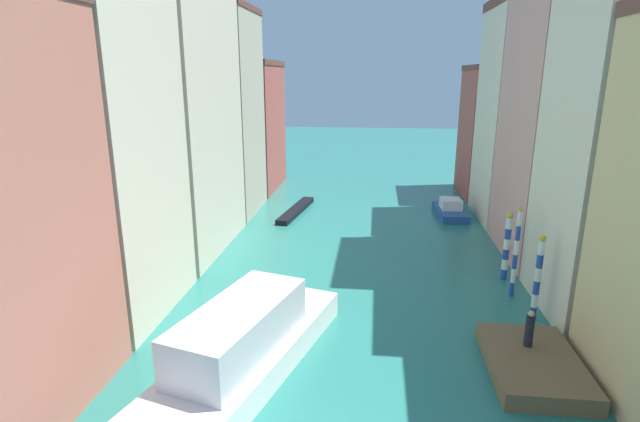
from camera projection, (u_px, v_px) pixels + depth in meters
name	position (u px, v px, depth m)	size (l,w,h in m)	color
ground_plane	(363.00, 231.00, 38.31)	(154.00, 154.00, 0.00)	#28756B
building_left_1	(80.00, 91.00, 22.82)	(7.06, 7.82, 22.12)	beige
building_left_2	(167.00, 97.00, 32.38)	(7.06, 11.01, 20.69)	beige
building_left_3	(215.00, 113.00, 42.00)	(7.06, 7.84, 17.20)	#BCB299
building_left_4	(244.00, 126.00, 51.47)	(7.06, 10.10, 13.16)	#B25147
building_right_1	(635.00, 147.00, 23.27)	(7.06, 7.35, 16.99)	beige
building_right_2	(575.00, 88.00, 30.50)	(7.06, 9.12, 21.92)	tan
building_right_3	(530.00, 114.00, 39.49)	(7.06, 8.39, 17.50)	beige
building_right_4	(500.00, 132.00, 48.53)	(7.06, 8.62, 12.67)	#B25147
waterfront_dock	(533.00, 364.00, 20.11)	(3.56, 5.39, 0.74)	brown
person_on_dock	(529.00, 330.00, 20.61)	(0.36, 0.36, 1.61)	black
mooring_pole_0	(538.00, 277.00, 23.95)	(0.34, 0.34, 4.45)	#1E479E
mooring_pole_1	(516.00, 252.00, 26.47)	(0.27, 0.27, 5.10)	#1E479E
mooring_pole_2	(507.00, 245.00, 28.85)	(0.39, 0.39, 4.13)	#1E479E
vaporetto_white	(241.00, 350.00, 19.61)	(6.88, 13.45, 3.13)	white
gondola_black	(296.00, 210.00, 43.45)	(2.15, 8.30, 0.44)	black
motorboat_0	(450.00, 210.00, 42.38)	(2.53, 5.36, 1.51)	#234C93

